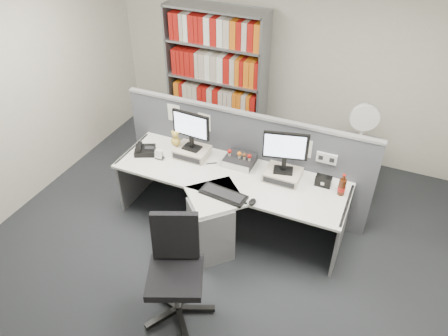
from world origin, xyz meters
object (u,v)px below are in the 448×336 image
at_px(desktop_pc, 240,160).
at_px(shelving_unit, 217,81).
at_px(desk, 222,205).
at_px(keyboard, 223,194).
at_px(desk_fan, 364,120).
at_px(cola_bottle, 342,187).
at_px(mouse, 252,202).
at_px(monitor_right, 285,149).
at_px(monitor_left, 191,128).
at_px(desk_calendar, 159,155).
at_px(speaker, 323,181).
at_px(filing_cabinet, 353,169).
at_px(office_chair, 176,266).
at_px(desk_phone, 145,150).

height_order(desktop_pc, shelving_unit, shelving_unit).
distance_m(desk, keyboard, 0.32).
bearing_deg(desk_fan, desktop_pc, -141.32).
xyz_separation_m(desktop_pc, cola_bottle, (1.16, -0.08, 0.05)).
bearing_deg(mouse, keyboard, -179.78).
distance_m(monitor_right, cola_bottle, 0.70).
bearing_deg(desk_fan, monitor_left, -149.85).
distance_m(mouse, desk_calendar, 1.30).
distance_m(keyboard, desk_fan, 1.93).
bearing_deg(speaker, monitor_left, -177.80).
bearing_deg(cola_bottle, filing_cabinet, 89.11).
height_order(keyboard, filing_cabinet, keyboard).
relative_size(monitor_left, desk_calendar, 4.00).
height_order(desk, desktop_pc, desktop_pc).
xyz_separation_m(speaker, filing_cabinet, (0.22, 0.96, -0.43)).
distance_m(desktop_pc, shelving_unit, 1.68).
bearing_deg(mouse, desk, 161.02).
relative_size(desktop_pc, speaker, 1.94).
bearing_deg(shelving_unit, desk_calendar, -88.84).
bearing_deg(office_chair, shelving_unit, 107.30).
height_order(shelving_unit, filing_cabinet, shelving_unit).
bearing_deg(desk_calendar, desktop_pc, 17.50).
bearing_deg(shelving_unit, monitor_right, -45.28).
xyz_separation_m(desk_calendar, shelving_unit, (-0.03, 1.67, 0.21)).
bearing_deg(speaker, desk_fan, 77.10).
height_order(desk, monitor_left, monitor_left).
distance_m(desk_calendar, cola_bottle, 2.06).
relative_size(monitor_left, mouse, 4.16).
distance_m(monitor_left, desk_fan, 2.02).
bearing_deg(desk_fan, speaker, -102.90).
xyz_separation_m(monitor_right, filing_cabinet, (0.65, 1.02, -0.76)).
height_order(monitor_left, shelving_unit, shelving_unit).
height_order(desk_phone, filing_cabinet, desk_phone).
bearing_deg(cola_bottle, speaker, 160.68).
height_order(monitor_right, mouse, monitor_right).
bearing_deg(desk, desk_fan, 49.38).
xyz_separation_m(mouse, office_chair, (-0.39, -0.91, -0.19)).
relative_size(desk_calendar, office_chair, 0.11).
bearing_deg(desk_calendar, cola_bottle, 5.45).
distance_m(monitor_left, desk_calendar, 0.50).
bearing_deg(desk_fan, mouse, -117.61).
height_order(monitor_left, desk_phone, monitor_left).
relative_size(filing_cabinet, office_chair, 0.68).
height_order(shelving_unit, office_chair, shelving_unit).
bearing_deg(shelving_unit, desk, -64.04).
bearing_deg(desk_phone, desktop_pc, 12.59).
distance_m(mouse, office_chair, 1.01).
bearing_deg(desk, speaker, 24.26).
height_order(desktop_pc, keyboard, desktop_pc).
relative_size(cola_bottle, filing_cabinet, 0.36).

